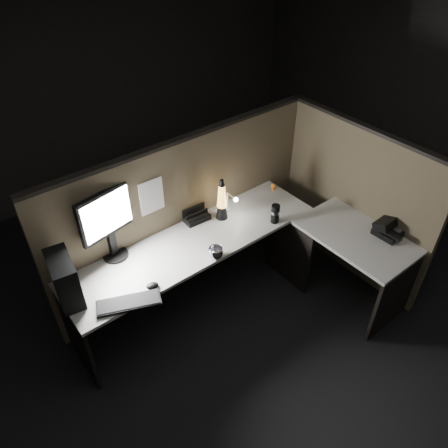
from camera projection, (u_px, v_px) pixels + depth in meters
floor at (251, 332)px, 3.86m from camera, size 6.00×6.00×0.00m
room_shell at (261, 177)px, 2.84m from camera, size 6.00×6.00×6.00m
partition_back at (186, 215)px, 3.95m from camera, size 2.66×0.06×1.50m
partition_right at (353, 203)px, 4.09m from camera, size 0.06×1.66×1.50m
desk at (250, 261)px, 3.73m from camera, size 2.60×1.60×0.73m
pc_tower at (65, 279)px, 3.10m from camera, size 0.21×0.37×0.37m
monitor at (107, 219)px, 3.34m from camera, size 0.48×0.21×0.62m
keyboard at (129, 303)px, 3.15m from camera, size 0.49×0.32×0.02m
mouse at (152, 286)px, 3.28m from camera, size 0.11×0.09×0.04m
clip_lamp at (231, 203)px, 3.92m from camera, size 0.04×0.17×0.21m
organizer at (194, 214)px, 3.93m from camera, size 0.24×0.21×0.17m
lava_lamp at (222, 202)px, 3.86m from camera, size 0.11×0.11×0.40m
travel_mug at (275, 214)px, 3.85m from camera, size 0.08×0.08×0.18m
steel_mug at (216, 253)px, 3.52m from camera, size 0.16×0.16×0.10m
figurine at (273, 186)px, 4.28m from camera, size 0.05×0.05×0.05m
pinned_paper at (152, 196)px, 3.53m from camera, size 0.22×0.00×0.31m
desk_phone at (389, 228)px, 3.75m from camera, size 0.25×0.27×0.15m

